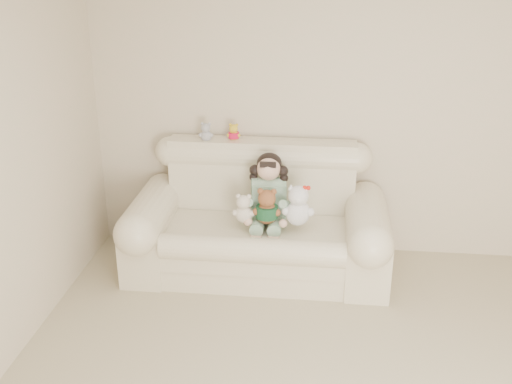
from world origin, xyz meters
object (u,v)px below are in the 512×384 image
object	(u,v)px
white_cat	(298,201)
cream_teddy	(244,206)
seated_child	(269,188)
sofa	(257,214)
brown_teddy	(267,203)

from	to	relation	value
white_cat	cream_teddy	world-z (taller)	white_cat
seated_child	white_cat	bearing A→B (deg)	-48.46
sofa	seated_child	bearing A→B (deg)	44.36
cream_teddy	sofa	bearing A→B (deg)	60.80
seated_child	cream_teddy	distance (m)	0.28
cream_teddy	seated_child	bearing A→B (deg)	57.12
seated_child	cream_teddy	xyz separation A→B (m)	(-0.18, -0.21, -0.07)
seated_child	white_cat	size ratio (longest dim) A/B	1.48
brown_teddy	sofa	bearing A→B (deg)	119.96
white_cat	brown_teddy	bearing A→B (deg)	158.94
sofa	seated_child	world-z (taller)	sofa
cream_teddy	brown_teddy	bearing A→B (deg)	8.48
sofa	brown_teddy	world-z (taller)	sofa
sofa	white_cat	xyz separation A→B (m)	(0.33, -0.12, 0.18)
sofa	brown_teddy	xyz separation A→B (m)	(0.09, -0.12, 0.16)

